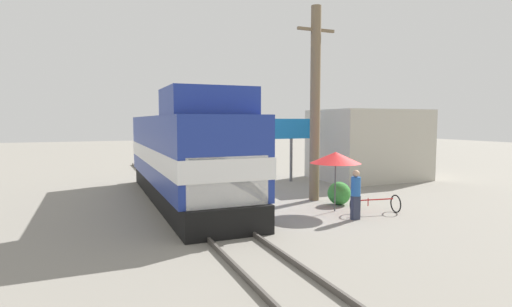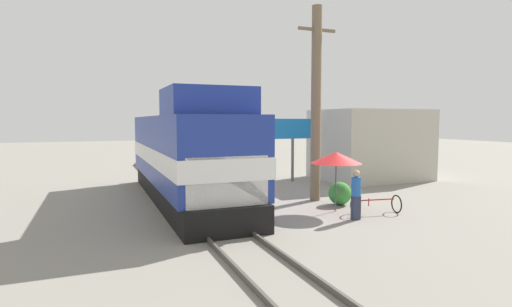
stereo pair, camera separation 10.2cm
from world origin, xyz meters
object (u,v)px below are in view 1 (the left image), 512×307
(locomotive, at_px, (186,156))
(bicycle, at_px, (375,205))
(vendor_umbrella, at_px, (336,158))
(billboard_sign, at_px, (291,133))
(person_bystander, at_px, (356,193))
(utility_pole, at_px, (315,104))

(locomotive, relative_size, bicycle, 6.77)
(vendor_umbrella, bearing_deg, billboard_sign, 75.05)
(billboard_sign, xyz_separation_m, person_bystander, (-2.08, -8.93, -1.85))
(vendor_umbrella, distance_m, billboard_sign, 7.84)
(person_bystander, bearing_deg, utility_pole, 82.78)
(billboard_sign, bearing_deg, vendor_umbrella, -104.95)
(utility_pole, relative_size, bicycle, 4.50)
(utility_pole, relative_size, vendor_umbrella, 3.63)
(locomotive, distance_m, vendor_umbrella, 6.39)
(billboard_sign, distance_m, person_bystander, 9.35)
(utility_pole, bearing_deg, locomotive, 161.60)
(person_bystander, bearing_deg, locomotive, 132.18)
(locomotive, height_order, utility_pole, utility_pole)
(person_bystander, xyz_separation_m, bicycle, (1.21, 0.40, -0.62))
(billboard_sign, bearing_deg, utility_pole, -106.94)
(billboard_sign, height_order, bicycle, billboard_sign)
(locomotive, xyz_separation_m, vendor_umbrella, (4.96, -4.02, 0.12))
(person_bystander, distance_m, bicycle, 1.42)
(utility_pole, xyz_separation_m, vendor_umbrella, (-0.40, -2.23, -2.18))
(utility_pole, bearing_deg, person_bystander, -97.22)
(utility_pole, bearing_deg, bicycle, -76.82)
(vendor_umbrella, bearing_deg, utility_pole, 79.92)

